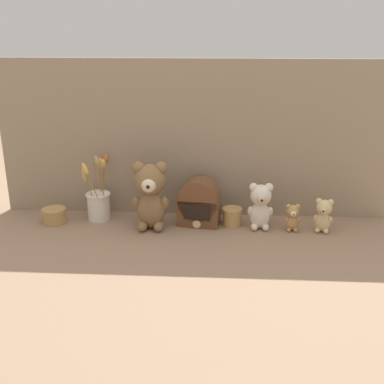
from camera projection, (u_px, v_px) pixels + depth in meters
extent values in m
plane|color=#8E7056|center=(192.00, 228.00, 2.05)|extent=(4.00, 4.00, 0.00)
cube|color=gray|center=(194.00, 140.00, 2.10)|extent=(1.72, 0.02, 0.69)
ellipsoid|color=olive|center=(151.00, 209.00, 2.03)|extent=(0.13, 0.10, 0.17)
sphere|color=olive|center=(150.00, 179.00, 1.99)|extent=(0.13, 0.13, 0.13)
sphere|color=beige|center=(149.00, 185.00, 1.94)|extent=(0.06, 0.06, 0.06)
sphere|color=black|center=(148.00, 187.00, 1.92)|extent=(0.02, 0.02, 0.02)
sphere|color=olive|center=(161.00, 168.00, 1.97)|extent=(0.05, 0.05, 0.05)
sphere|color=olive|center=(139.00, 168.00, 1.97)|extent=(0.05, 0.05, 0.05)
ellipsoid|color=olive|center=(165.00, 203.00, 2.01)|extent=(0.04, 0.06, 0.08)
ellipsoid|color=olive|center=(137.00, 203.00, 2.01)|extent=(0.04, 0.06, 0.08)
ellipsoid|color=olive|center=(159.00, 226.00, 2.02)|extent=(0.04, 0.07, 0.04)
ellipsoid|color=olive|center=(142.00, 226.00, 2.02)|extent=(0.04, 0.07, 0.04)
ellipsoid|color=beige|center=(260.00, 215.00, 2.03)|extent=(0.09, 0.07, 0.12)
sphere|color=beige|center=(261.00, 195.00, 2.00)|extent=(0.09, 0.09, 0.09)
sphere|color=#D1B289|center=(261.00, 199.00, 1.97)|extent=(0.04, 0.04, 0.04)
sphere|color=black|center=(262.00, 200.00, 1.96)|extent=(0.01, 0.01, 0.01)
sphere|color=beige|center=(269.00, 187.00, 1.99)|extent=(0.04, 0.04, 0.04)
sphere|color=beige|center=(253.00, 187.00, 1.99)|extent=(0.04, 0.04, 0.04)
ellipsoid|color=beige|center=(270.00, 211.00, 2.02)|extent=(0.03, 0.04, 0.05)
ellipsoid|color=beige|center=(251.00, 211.00, 2.02)|extent=(0.03, 0.04, 0.05)
ellipsoid|color=beige|center=(265.00, 227.00, 2.02)|extent=(0.03, 0.05, 0.03)
ellipsoid|color=beige|center=(254.00, 227.00, 2.03)|extent=(0.03, 0.05, 0.03)
ellipsoid|color=#DBBC84|center=(323.00, 222.00, 2.01)|extent=(0.07, 0.07, 0.08)
sphere|color=#DBBC84|center=(324.00, 207.00, 1.98)|extent=(0.06, 0.06, 0.06)
sphere|color=#D1B289|center=(324.00, 210.00, 1.96)|extent=(0.03, 0.03, 0.03)
sphere|color=black|center=(323.00, 211.00, 1.95)|extent=(0.01, 0.01, 0.01)
sphere|color=#DBBC84|center=(331.00, 202.00, 1.97)|extent=(0.03, 0.03, 0.03)
sphere|color=#DBBC84|center=(319.00, 201.00, 1.98)|extent=(0.03, 0.03, 0.03)
ellipsoid|color=#DBBC84|center=(330.00, 220.00, 1.99)|extent=(0.03, 0.03, 0.04)
ellipsoid|color=#DBBC84|center=(316.00, 218.00, 2.01)|extent=(0.03, 0.03, 0.04)
ellipsoid|color=#DBBC84|center=(326.00, 231.00, 1.99)|extent=(0.03, 0.04, 0.02)
ellipsoid|color=#DBBC84|center=(318.00, 230.00, 2.01)|extent=(0.03, 0.04, 0.02)
ellipsoid|color=tan|center=(292.00, 223.00, 2.02)|extent=(0.05, 0.04, 0.07)
sphere|color=tan|center=(293.00, 211.00, 2.00)|extent=(0.05, 0.05, 0.05)
sphere|color=beige|center=(293.00, 214.00, 1.98)|extent=(0.02, 0.02, 0.02)
sphere|color=black|center=(294.00, 215.00, 1.97)|extent=(0.01, 0.01, 0.01)
sphere|color=tan|center=(298.00, 207.00, 1.99)|extent=(0.02, 0.02, 0.02)
sphere|color=tan|center=(289.00, 207.00, 1.99)|extent=(0.02, 0.02, 0.02)
ellipsoid|color=tan|center=(298.00, 221.00, 2.01)|extent=(0.02, 0.02, 0.03)
ellipsoid|color=tan|center=(287.00, 221.00, 2.01)|extent=(0.02, 0.02, 0.03)
ellipsoid|color=tan|center=(295.00, 230.00, 2.01)|extent=(0.02, 0.03, 0.02)
ellipsoid|color=tan|center=(289.00, 230.00, 2.01)|extent=(0.02, 0.03, 0.02)
cylinder|color=silver|center=(99.00, 206.00, 2.12)|extent=(0.10, 0.10, 0.12)
torus|color=silver|center=(98.00, 194.00, 2.11)|extent=(0.11, 0.11, 0.01)
cylinder|color=#9E7542|center=(89.00, 184.00, 2.07)|extent=(0.03, 0.03, 0.10)
ellipsoid|color=tan|center=(84.00, 174.00, 2.04)|extent=(0.04, 0.04, 0.06)
cylinder|color=#9E7542|center=(103.00, 179.00, 2.10)|extent=(0.02, 0.02, 0.12)
ellipsoid|color=tan|center=(104.00, 165.00, 2.09)|extent=(0.04, 0.04, 0.04)
cylinder|color=#9E7542|center=(100.00, 177.00, 2.10)|extent=(0.02, 0.01, 0.13)
ellipsoid|color=tan|center=(100.00, 162.00, 2.09)|extent=(0.04, 0.03, 0.04)
cylinder|color=#9E7542|center=(102.00, 178.00, 2.10)|extent=(0.02, 0.02, 0.12)
ellipsoid|color=gold|center=(103.00, 164.00, 2.09)|extent=(0.04, 0.04, 0.05)
cylinder|color=#9E7542|center=(90.00, 182.00, 2.04)|extent=(0.06, 0.02, 0.14)
ellipsoid|color=gold|center=(85.00, 169.00, 1.99)|extent=(0.04, 0.03, 0.06)
cylinder|color=#9E7542|center=(104.00, 176.00, 2.11)|extent=(0.04, 0.03, 0.14)
ellipsoid|color=#C65B28|center=(106.00, 159.00, 2.10)|extent=(0.04, 0.04, 0.05)
cylinder|color=#9E7542|center=(98.00, 178.00, 2.04)|extent=(0.05, 0.02, 0.16)
ellipsoid|color=tan|center=(97.00, 161.00, 1.99)|extent=(0.03, 0.03, 0.05)
cube|color=brown|center=(199.00, 211.00, 2.07)|extent=(0.19, 0.13, 0.12)
cylinder|color=brown|center=(199.00, 198.00, 2.05)|extent=(0.19, 0.13, 0.17)
cube|color=black|center=(197.00, 213.00, 2.02)|extent=(0.11, 0.02, 0.07)
cylinder|color=#D6BC7A|center=(197.00, 224.00, 2.04)|extent=(0.04, 0.01, 0.03)
cylinder|color=tan|center=(54.00, 217.00, 2.10)|extent=(0.10, 0.10, 0.05)
cylinder|color=tan|center=(54.00, 210.00, 2.09)|extent=(0.10, 0.10, 0.01)
cylinder|color=tan|center=(232.00, 218.00, 2.07)|extent=(0.08, 0.08, 0.06)
cylinder|color=tan|center=(232.00, 210.00, 2.06)|extent=(0.09, 0.09, 0.01)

